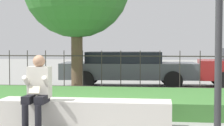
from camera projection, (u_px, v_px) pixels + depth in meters
The scene contains 5 objects.
stone_bench at pixel (85, 115), 6.63m from camera, with size 3.05×0.59×0.49m.
person_seated_reader at pixel (37, 89), 6.37m from camera, with size 0.42×0.73×1.29m.
grass_berm at pixel (100, 101), 8.71m from camera, with size 9.77×2.77×0.34m.
iron_fence at pixel (111, 72), 10.73m from camera, with size 7.77×0.03×1.30m.
car_parked_center at pixel (128, 68), 12.95m from camera, with size 4.73×2.09×1.23m.
Camera 1 is at (1.38, -6.46, 1.48)m, focal length 60.00 mm.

